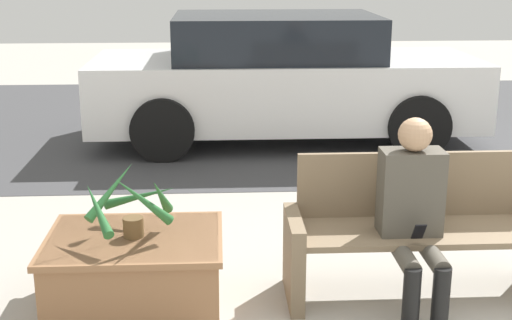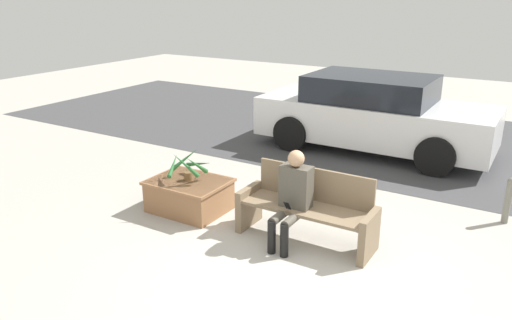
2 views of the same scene
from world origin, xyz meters
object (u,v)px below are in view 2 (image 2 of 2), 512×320
(parked_car, at_px, (373,114))
(bollard_post, at_px, (508,199))
(planter_box, at_px, (189,194))
(potted_plant, at_px, (188,166))
(person_seated, at_px, (293,194))
(bench, at_px, (308,208))

(parked_car, height_order, bollard_post, parked_car)
(planter_box, height_order, potted_plant, potted_plant)
(person_seated, bearing_deg, parked_car, 95.58)
(bollard_post, bearing_deg, parked_car, 139.58)
(parked_car, relative_size, bollard_post, 6.80)
(bench, bearing_deg, parked_car, 97.51)
(person_seated, relative_size, parked_car, 0.27)
(person_seated, distance_m, bollard_post, 3.07)
(parked_car, bearing_deg, bollard_post, -40.42)
(potted_plant, xyz_separation_m, parked_car, (1.32, 4.21, 0.06))
(planter_box, bearing_deg, parked_car, 72.77)
(planter_box, bearing_deg, bench, 2.68)
(potted_plant, bearing_deg, bench, 2.23)
(potted_plant, relative_size, bollard_post, 0.93)
(bench, height_order, person_seated, person_seated)
(potted_plant, height_order, bollard_post, potted_plant)
(planter_box, height_order, bollard_post, bollard_post)
(bench, xyz_separation_m, potted_plant, (-1.87, -0.07, 0.26))
(planter_box, bearing_deg, bollard_post, 25.65)
(planter_box, distance_m, parked_car, 4.45)
(potted_plant, relative_size, parked_car, 0.14)
(parked_car, xyz_separation_m, bollard_post, (2.70, -2.30, -0.40))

